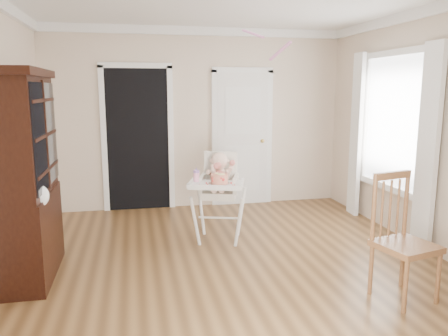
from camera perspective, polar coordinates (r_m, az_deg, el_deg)
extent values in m
plane|color=#51361B|center=(4.59, 1.38, -12.84)|extent=(5.00, 5.00, 0.00)
plane|color=beige|center=(6.69, -3.49, 6.38)|extent=(4.50, 0.00, 4.50)
plane|color=beige|center=(5.24, 26.24, 4.28)|extent=(0.00, 5.00, 5.00)
cube|color=black|center=(6.64, -11.17, 3.57)|extent=(0.90, 0.03, 2.10)
cube|color=white|center=(6.64, -15.41, 3.40)|extent=(0.08, 0.05, 2.18)
cube|color=white|center=(6.65, -6.94, 3.71)|extent=(0.08, 0.05, 2.18)
cube|color=white|center=(6.60, -11.51, 13.01)|extent=(1.06, 0.05, 0.08)
cube|color=white|center=(6.84, 2.39, 3.73)|extent=(0.80, 0.05, 2.05)
cube|color=white|center=(6.75, -1.25, 3.65)|extent=(0.08, 0.05, 2.13)
cube|color=white|center=(6.96, 5.90, 3.80)|extent=(0.08, 0.05, 2.13)
sphere|color=gold|center=(6.89, 5.05, 3.54)|extent=(0.06, 0.06, 0.06)
cube|color=white|center=(5.87, 21.33, 5.66)|extent=(0.02, 1.20, 1.60)
cube|color=white|center=(5.87, 21.71, 13.86)|extent=(0.06, 1.36, 0.08)
cube|color=white|center=(5.22, 25.06, 2.14)|extent=(0.08, 0.28, 2.30)
cube|color=white|center=(6.52, 16.87, 4.09)|extent=(0.08, 0.28, 2.30)
cylinder|color=white|center=(5.09, -3.77, -7.06)|extent=(0.16, 0.10, 0.63)
cylinder|color=white|center=(5.03, 1.92, -7.25)|extent=(0.10, 0.16, 0.63)
cylinder|color=white|center=(5.52, -2.97, -5.65)|extent=(0.10, 0.16, 0.63)
cylinder|color=white|center=(5.47, 2.26, -5.80)|extent=(0.16, 0.10, 0.63)
cylinder|color=white|center=(5.22, -0.71, -6.53)|extent=(0.47, 0.17, 0.03)
cube|color=silver|center=(5.19, -0.65, -3.38)|extent=(0.49, 0.48, 0.08)
cube|color=silver|center=(5.19, -2.83, -1.97)|extent=(0.15, 0.35, 0.19)
cube|color=silver|center=(5.15, 1.55, -2.07)|extent=(0.15, 0.35, 0.19)
cube|color=silver|center=(5.31, -0.43, -0.30)|extent=(0.40, 0.18, 0.46)
cube|color=white|center=(4.91, -0.98, -2.22)|extent=(0.69, 0.58, 0.03)
cube|color=white|center=(4.71, -1.28, -2.51)|extent=(0.57, 0.21, 0.04)
ellipsoid|color=beige|center=(5.19, -0.61, -1.61)|extent=(0.28, 0.25, 0.29)
sphere|color=beige|center=(5.15, -0.61, 0.94)|extent=(0.25, 0.25, 0.20)
sphere|color=red|center=(5.12, -0.69, -1.09)|extent=(0.15, 0.15, 0.15)
sphere|color=red|center=(5.07, -1.02, 0.25)|extent=(0.07, 0.07, 0.07)
sphere|color=red|center=(5.05, 1.10, 0.70)|extent=(0.07, 0.07, 0.07)
cylinder|color=silver|center=(4.91, -0.61, -2.02)|extent=(0.25, 0.25, 0.01)
cylinder|color=red|center=(4.90, -0.61, -1.39)|extent=(0.19, 0.19, 0.10)
cylinder|color=#F2E08C|center=(4.86, -0.40, -0.91)|extent=(0.09, 0.09, 0.02)
cylinder|color=pink|center=(5.02, -3.63, -1.19)|extent=(0.07, 0.07, 0.10)
cylinder|color=#9263AE|center=(5.00, -3.64, -0.44)|extent=(0.07, 0.07, 0.03)
cone|color=#9263AE|center=(5.00, -3.64, -0.07)|extent=(0.02, 0.02, 0.04)
cube|color=black|center=(4.64, -24.17, -8.04)|extent=(0.46, 1.10, 0.83)
cube|color=black|center=(4.45, -25.07, 3.86)|extent=(0.42, 1.10, 1.10)
cube|color=black|center=(4.14, -22.95, 3.60)|extent=(0.02, 0.48, 0.96)
cube|color=black|center=(4.68, -21.69, 4.36)|extent=(0.02, 0.48, 0.96)
cube|color=black|center=(4.43, -25.64, 11.18)|extent=(0.50, 1.18, 0.07)
ellipsoid|color=white|center=(4.18, -23.08, -3.38)|extent=(0.18, 0.15, 0.20)
cube|color=brown|center=(4.09, 22.67, -9.43)|extent=(0.54, 0.54, 0.05)
cylinder|color=brown|center=(3.92, 22.62, -14.00)|extent=(0.04, 0.04, 0.48)
cylinder|color=brown|center=(4.20, 26.20, -12.66)|extent=(0.04, 0.04, 0.48)
cylinder|color=brown|center=(4.16, 18.65, -12.32)|extent=(0.04, 0.04, 0.48)
cylinder|color=brown|center=(4.42, 22.28, -11.20)|extent=(0.04, 0.04, 0.48)
cylinder|color=brown|center=(4.00, 18.99, -5.01)|extent=(0.04, 0.04, 0.61)
cylinder|color=brown|center=(4.27, 22.67, -4.30)|extent=(0.04, 0.04, 0.61)
cube|color=brown|center=(4.07, 21.14, -0.90)|extent=(0.40, 0.14, 0.06)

